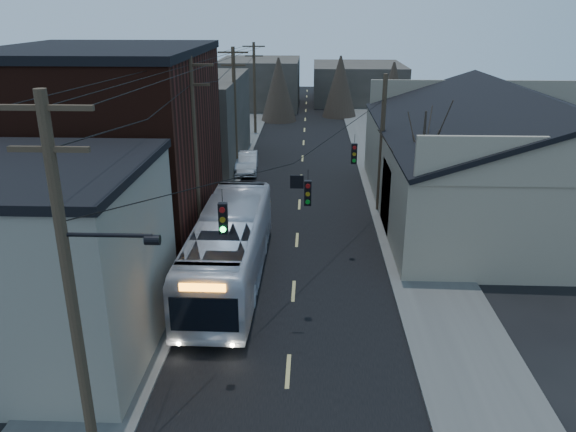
% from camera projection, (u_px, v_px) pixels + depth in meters
% --- Properties ---
extents(road_surface, '(9.00, 110.00, 0.02)m').
position_uv_depth(road_surface, '(301.00, 186.00, 40.46)').
color(road_surface, black).
rests_on(road_surface, ground).
extents(sidewalk_left, '(4.00, 110.00, 0.12)m').
position_uv_depth(sidewalk_left, '(211.00, 185.00, 40.70)').
color(sidewalk_left, '#474744').
rests_on(sidewalk_left, ground).
extents(sidewalk_right, '(4.00, 110.00, 0.12)m').
position_uv_depth(sidewalk_right, '(391.00, 187.00, 40.20)').
color(sidewalk_right, '#474744').
rests_on(sidewalk_right, ground).
extents(building_clapboard, '(8.00, 8.00, 7.00)m').
position_uv_depth(building_clapboard, '(37.00, 265.00, 19.93)').
color(building_clapboard, gray).
rests_on(building_clapboard, ground).
extents(building_brick, '(10.00, 12.00, 10.00)m').
position_uv_depth(building_brick, '(109.00, 150.00, 29.75)').
color(building_brick, black).
rests_on(building_brick, ground).
extents(building_left_far, '(9.00, 14.00, 7.00)m').
position_uv_depth(building_left_far, '(185.00, 121.00, 45.24)').
color(building_left_far, '#38332C').
rests_on(building_left_far, ground).
extents(warehouse, '(16.16, 20.60, 7.73)m').
position_uv_depth(warehouse, '(511.00, 171.00, 34.34)').
color(warehouse, gray).
rests_on(warehouse, ground).
extents(building_far_left, '(10.00, 12.00, 6.00)m').
position_uv_depth(building_far_left, '(260.00, 83.00, 72.44)').
color(building_far_left, '#38332C').
rests_on(building_far_left, ground).
extents(building_far_right, '(12.00, 14.00, 5.00)m').
position_uv_depth(building_far_right, '(358.00, 83.00, 76.80)').
color(building_far_right, '#38332C').
rests_on(building_far_right, ground).
extents(bare_tree, '(0.40, 0.40, 7.20)m').
position_uv_depth(bare_tree, '(420.00, 179.00, 29.60)').
color(bare_tree, black).
rests_on(bare_tree, ground).
extents(utility_lines, '(11.24, 45.28, 10.50)m').
position_uv_depth(utility_lines, '(247.00, 136.00, 33.38)').
color(utility_lines, '#382B1E').
rests_on(utility_lines, ground).
extents(bus, '(2.99, 12.34, 3.43)m').
position_uv_depth(bus, '(229.00, 248.00, 25.79)').
color(bus, silver).
rests_on(bus, ground).
extents(parked_car, '(1.96, 4.80, 1.55)m').
position_uv_depth(parked_car, '(247.00, 162.00, 43.77)').
color(parked_car, '#A7A9AE').
rests_on(parked_car, ground).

